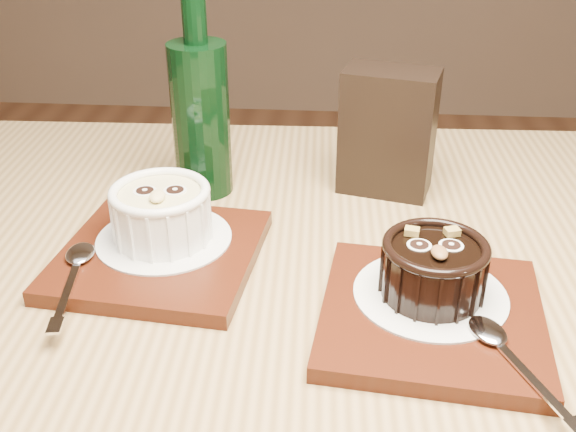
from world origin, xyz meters
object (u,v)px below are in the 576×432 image
Objects in this scene: ramekin_white at (161,211)px; tray_right at (431,316)px; tray_left at (160,255)px; green_bottle at (201,114)px; ramekin_dark at (434,266)px; condiment_stand at (388,132)px; table at (318,372)px.

tray_right is at bearing -27.59° from ramekin_white.
ramekin_white reaches higher than tray_left.
tray_right is at bearing -16.90° from tray_left.
green_bottle is (-0.23, 0.23, 0.08)m from tray_right.
ramekin_dark is at bearing -23.53° from ramekin_white.
tray_left and tray_right have the same top height.
condiment_stand reaches higher than ramekin_white.
green_bottle reaches higher than tray_right.
table is 13.85× the size of ramekin_dark.
green_bottle is (-0.14, 0.20, 0.18)m from table.
ramekin_white is (0.00, 0.02, 0.04)m from tray_left.
tray_left is 2.04× the size of ramekin_dark.
green_bottle is at bearing 135.41° from tray_right.
condiment_stand is at bearing 96.38° from tray_right.
condiment_stand is (0.22, 0.16, 0.02)m from ramekin_white.
ramekin_white is 0.26m from ramekin_dark.
green_bottle is (-0.23, 0.21, 0.05)m from ramekin_dark.
ramekin_dark is (0.25, -0.06, 0.04)m from tray_left.
tray_left is at bearing 163.10° from tray_right.
ramekin_dark is 0.63× the size of condiment_stand.
condiment_stand is 0.21m from green_bottle.
green_bottle reaches higher than condiment_stand.
table is 0.28m from condiment_stand.
table is at bearing -107.00° from condiment_stand.
ramekin_white reaches higher than tray_right.
tray_right is 1.29× the size of condiment_stand.
green_bottle is (0.02, 0.15, 0.08)m from tray_left.
ramekin_white is at bearing 159.19° from table.
ramekin_white is 0.27m from tray_right.
table is 8.73× the size of condiment_stand.
tray_left is at bearing -95.58° from green_bottle.
ramekin_white is 0.53× the size of tray_right.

